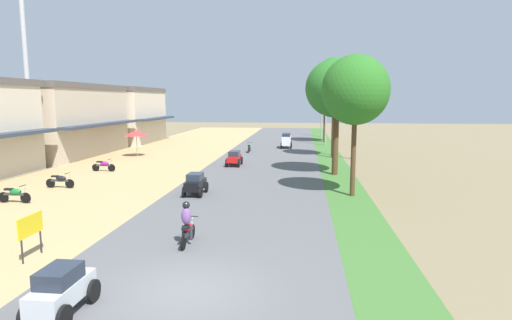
# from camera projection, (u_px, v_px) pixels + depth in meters

# --- Properties ---
(ground_plane) EXTENTS (180.00, 180.00, 0.00)m
(ground_plane) POSITION_uv_depth(u_px,v_px,m) (188.00, 293.00, 11.87)
(ground_plane) COLOR #7A6B4C
(road_strip) EXTENTS (9.00, 140.00, 0.08)m
(road_strip) POSITION_uv_depth(u_px,v_px,m) (188.00, 292.00, 11.87)
(road_strip) COLOR #565659
(road_strip) RESTS_ON ground
(median_strip) EXTENTS (2.40, 140.00, 0.06)m
(median_strip) POSITION_uv_depth(u_px,v_px,m) (397.00, 303.00, 11.25)
(median_strip) COLOR #3D6B2D
(median_strip) RESTS_ON ground
(shophouse_mid) EXTENTS (8.54, 13.97, 6.90)m
(shophouse_mid) POSITION_uv_depth(u_px,v_px,m) (62.00, 120.00, 40.80)
(shophouse_mid) COLOR #C6B299
(shophouse_mid) RESTS_ON ground
(shophouse_far) EXTENTS (9.89, 11.02, 6.90)m
(shophouse_far) POSITION_uv_depth(u_px,v_px,m) (119.00, 115.00, 53.45)
(shophouse_far) COLOR beige
(shophouse_far) RESTS_ON ground
(parked_motorbike_nearest) EXTENTS (1.80, 0.54, 0.94)m
(parked_motorbike_nearest) POSITION_uv_depth(u_px,v_px,m) (15.00, 194.00, 21.94)
(parked_motorbike_nearest) COLOR black
(parked_motorbike_nearest) RESTS_ON dirt_shoulder
(parked_motorbike_second) EXTENTS (1.80, 0.54, 0.94)m
(parked_motorbike_second) POSITION_uv_depth(u_px,v_px,m) (60.00, 180.00, 25.67)
(parked_motorbike_second) COLOR black
(parked_motorbike_second) RESTS_ON dirt_shoulder
(parked_motorbike_third) EXTENTS (1.80, 0.54, 0.94)m
(parked_motorbike_third) POSITION_uv_depth(u_px,v_px,m) (104.00, 165.00, 31.67)
(parked_motorbike_third) COLOR black
(parked_motorbike_third) RESTS_ON dirt_shoulder
(street_signboard) EXTENTS (0.06, 1.30, 1.50)m
(street_signboard) POSITION_uv_depth(u_px,v_px,m) (30.00, 228.00, 14.18)
(street_signboard) COLOR #262628
(street_signboard) RESTS_ON dirt_shoulder
(vendor_umbrella) EXTENTS (2.20, 2.20, 2.52)m
(vendor_umbrella) POSITION_uv_depth(u_px,v_px,m) (136.00, 133.00, 39.81)
(vendor_umbrella) COLOR #99999E
(vendor_umbrella) RESTS_ON dirt_shoulder
(median_tree_nearest) EXTENTS (3.66, 3.66, 7.75)m
(median_tree_nearest) POSITION_uv_depth(u_px,v_px,m) (355.00, 90.00, 22.85)
(median_tree_nearest) COLOR #4C351E
(median_tree_nearest) RESTS_ON median_strip
(median_tree_second) EXTENTS (4.39, 4.39, 8.19)m
(median_tree_second) POSITION_uv_depth(u_px,v_px,m) (337.00, 89.00, 29.55)
(median_tree_second) COLOR #4C351E
(median_tree_second) RESTS_ON median_strip
(median_tree_third) EXTENTS (3.54, 3.54, 9.17)m
(median_tree_third) POSITION_uv_depth(u_px,v_px,m) (334.00, 82.00, 38.46)
(median_tree_third) COLOR #4C351E
(median_tree_third) RESTS_ON median_strip
(median_tree_fourth) EXTENTS (4.77, 4.77, 8.40)m
(median_tree_fourth) POSITION_uv_depth(u_px,v_px,m) (325.00, 93.00, 53.05)
(median_tree_fourth) COLOR #4C351E
(median_tree_fourth) RESTS_ON median_strip
(streetlamp_near) EXTENTS (3.16, 0.20, 8.24)m
(streetlamp_near) POSITION_uv_depth(u_px,v_px,m) (326.00, 105.00, 49.46)
(streetlamp_near) COLOR gray
(streetlamp_near) RESTS_ON median_strip
(streetlamp_mid) EXTENTS (3.16, 0.20, 7.07)m
(streetlamp_mid) POSITION_uv_depth(u_px,v_px,m) (322.00, 108.00, 61.21)
(streetlamp_mid) COLOR gray
(streetlamp_mid) RESTS_ON median_strip
(utility_pole_near) EXTENTS (1.80, 0.20, 9.26)m
(utility_pole_near) POSITION_uv_depth(u_px,v_px,m) (355.00, 106.00, 38.01)
(utility_pole_near) COLOR brown
(utility_pole_near) RESTS_ON ground
(car_hatchback_silver) EXTENTS (1.04, 2.00, 1.23)m
(car_hatchback_silver) POSITION_uv_depth(u_px,v_px,m) (61.00, 289.00, 10.45)
(car_hatchback_silver) COLOR #B7BCC1
(car_hatchback_silver) RESTS_ON road_strip
(car_hatchback_black) EXTENTS (1.04, 2.00, 1.23)m
(car_hatchback_black) POSITION_uv_depth(u_px,v_px,m) (195.00, 183.00, 23.74)
(car_hatchback_black) COLOR black
(car_hatchback_black) RESTS_ON road_strip
(car_sedan_red) EXTENTS (1.10, 2.26, 1.19)m
(car_sedan_red) POSITION_uv_depth(u_px,v_px,m) (234.00, 157.00, 34.35)
(car_sedan_red) COLOR red
(car_sedan_red) RESTS_ON road_strip
(car_van_white) EXTENTS (1.19, 2.41, 1.67)m
(car_van_white) POSITION_uv_depth(u_px,v_px,m) (286.00, 140.00, 46.81)
(car_van_white) COLOR silver
(car_van_white) RESTS_ON road_strip
(motorbike_foreground_rider) EXTENTS (0.54, 1.80, 1.66)m
(motorbike_foreground_rider) POSITION_uv_depth(u_px,v_px,m) (187.00, 224.00, 15.50)
(motorbike_foreground_rider) COLOR black
(motorbike_foreground_rider) RESTS_ON road_strip
(motorbike_ahead_second) EXTENTS (0.54, 1.80, 0.94)m
(motorbike_ahead_second) POSITION_uv_depth(u_px,v_px,m) (249.00, 147.00, 43.17)
(motorbike_ahead_second) COLOR black
(motorbike_ahead_second) RESTS_ON road_strip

